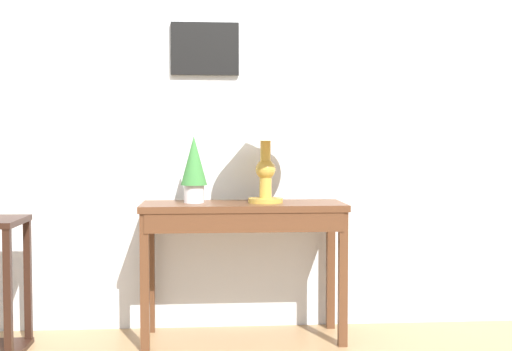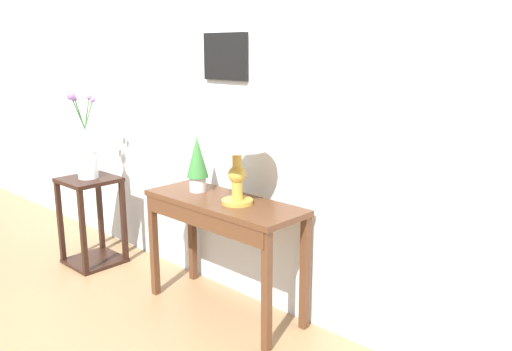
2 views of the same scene
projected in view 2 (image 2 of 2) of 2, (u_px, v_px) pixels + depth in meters
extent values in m
cube|color=silver|center=(241.00, 88.00, 3.35)|extent=(9.00, 0.10, 2.80)
cube|color=black|center=(225.00, 57.00, 3.30)|extent=(0.38, 0.02, 0.29)
cube|color=#AC7B76|center=(225.00, 57.00, 3.30)|extent=(0.31, 0.01, 0.24)
cube|color=#56331E|center=(223.00, 202.00, 3.21)|extent=(1.09, 0.40, 0.03)
cube|color=#56331E|center=(202.00, 220.00, 3.10)|extent=(1.02, 0.03, 0.10)
cube|color=#56331E|center=(154.00, 246.00, 3.52)|extent=(0.05, 0.04, 0.71)
cube|color=#56331E|center=(267.00, 293.00, 2.84)|extent=(0.04, 0.04, 0.71)
cube|color=#56331E|center=(192.00, 233.00, 3.76)|extent=(0.05, 0.04, 0.71)
cube|color=#56331E|center=(305.00, 274.00, 3.08)|extent=(0.04, 0.04, 0.71)
cylinder|color=gold|center=(237.00, 201.00, 3.13)|extent=(0.19, 0.19, 0.02)
cylinder|color=gold|center=(237.00, 187.00, 3.10)|extent=(0.07, 0.07, 0.15)
sphere|color=gold|center=(237.00, 174.00, 3.09)|extent=(0.11, 0.11, 0.11)
cylinder|color=gold|center=(237.00, 162.00, 3.07)|extent=(0.06, 0.06, 0.15)
cone|color=beige|center=(237.00, 127.00, 3.02)|extent=(0.38, 0.38, 0.25)
cylinder|color=silver|center=(198.00, 184.00, 3.39)|extent=(0.11, 0.11, 0.10)
cone|color=#387A38|center=(197.00, 157.00, 3.35)|extent=(0.14, 0.14, 0.27)
cube|color=black|center=(89.00, 180.00, 3.98)|extent=(0.39, 0.39, 0.03)
cube|color=black|center=(95.00, 261.00, 4.13)|extent=(0.39, 0.39, 0.03)
cube|color=black|center=(60.00, 221.00, 4.05)|extent=(0.04, 0.03, 0.63)
cube|color=black|center=(83.00, 232.00, 3.82)|extent=(0.04, 0.03, 0.63)
cube|color=black|center=(100.00, 211.00, 4.29)|extent=(0.04, 0.04, 0.63)
cube|color=black|center=(124.00, 221.00, 4.06)|extent=(0.04, 0.04, 0.63)
cylinder|color=silver|center=(87.00, 159.00, 3.94)|extent=(0.15, 0.15, 0.30)
sphere|color=silver|center=(86.00, 150.00, 3.92)|extent=(0.16, 0.16, 0.16)
cylinder|color=silver|center=(85.00, 134.00, 3.89)|extent=(0.07, 0.07, 0.07)
cylinder|color=#387A38|center=(87.00, 113.00, 3.87)|extent=(0.02, 0.06, 0.24)
sphere|color=#996BC1|center=(89.00, 97.00, 3.85)|extent=(0.04, 0.04, 0.04)
cylinder|color=#387A38|center=(78.00, 113.00, 3.80)|extent=(0.06, 0.12, 0.26)
sphere|color=#996BC1|center=(71.00, 96.00, 3.71)|extent=(0.06, 0.06, 0.06)
cylinder|color=#387A38|center=(80.00, 114.00, 3.85)|extent=(0.04, 0.06, 0.23)
sphere|color=#996BC1|center=(75.00, 99.00, 3.81)|extent=(0.04, 0.04, 0.04)
cylinder|color=#387A38|center=(77.00, 111.00, 3.82)|extent=(0.02, 0.10, 0.27)
sphere|color=#996BC1|center=(70.00, 93.00, 3.76)|extent=(0.05, 0.05, 0.05)
cylinder|color=#387A38|center=(89.00, 115.00, 3.85)|extent=(0.07, 0.06, 0.22)
sphere|color=#996BC1|center=(93.00, 100.00, 3.82)|extent=(0.04, 0.04, 0.04)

